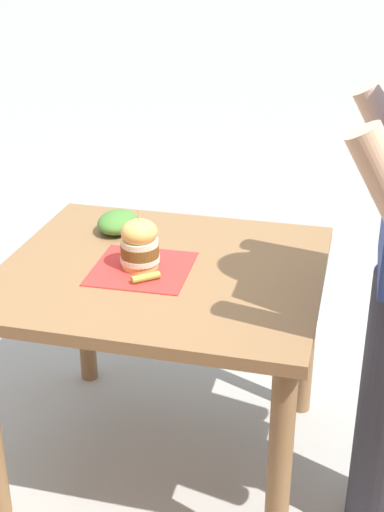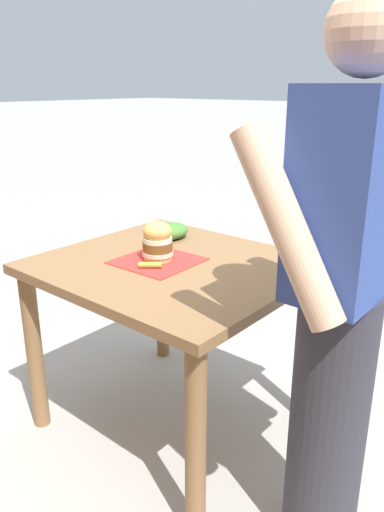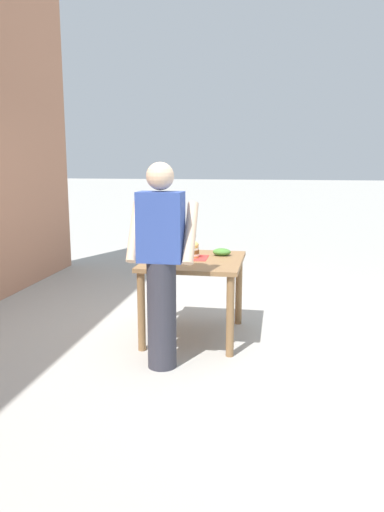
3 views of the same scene
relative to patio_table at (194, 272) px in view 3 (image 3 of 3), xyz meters
The scene contains 7 objects.
ground_plane 0.64m from the patio_table, ahead, with size 80.00×80.00×0.00m, color #ADAAA3.
patio_table is the anchor object (origin of this frame).
serving_paper 0.14m from the patio_table, 61.75° to the right, with size 0.31×0.31×0.00m, color red.
sandwich 0.22m from the patio_table, 71.82° to the right, with size 0.13×0.13×0.20m.
pickle_spear 0.18m from the patio_table, ahead, with size 0.02×0.02×0.09m, color #8EA83D.
side_salad 0.37m from the patio_table, 136.08° to the right, with size 0.18×0.14×0.07m, color #477F33.
diner_across_table 0.82m from the patio_table, 80.05° to the left, with size 0.55×0.35×1.69m.
Camera 3 is at (-0.79, 4.61, 1.70)m, focal length 35.00 mm.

